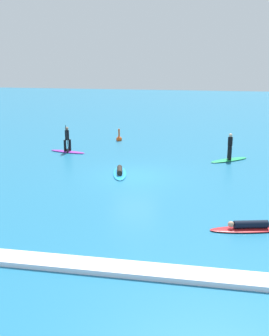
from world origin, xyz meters
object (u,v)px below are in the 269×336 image
surfer_on_red_board (249,227)px  marker_buoy (119,139)px  surfer_on_purple_board (67,146)px  surfer_on_green_board (229,154)px  surfer_on_blue_board (120,172)px

surfer_on_red_board → marker_buoy: 18.80m
surfer_on_purple_board → marker_buoy: bearing=71.9°
surfer_on_red_board → marker_buoy: marker_buoy is taller
surfer_on_red_board → marker_buoy: size_ratio=3.00×
surfer_on_red_board → marker_buoy: bearing=-74.7°
surfer_on_red_board → surfer_on_green_board: (-0.40, 11.41, 0.28)m
surfer_on_purple_board → surfer_on_green_board: 11.40m
surfer_on_green_board → surfer_on_blue_board: (-6.48, -4.41, -0.30)m
surfer_on_green_board → surfer_on_purple_board: bearing=-39.6°
surfer_on_red_board → surfer_on_purple_board: size_ratio=1.16×
surfer_on_red_board → surfer_on_blue_board: size_ratio=1.07×
surfer_on_purple_board → surfer_on_blue_board: bearing=-32.1°
surfer_on_purple_board → marker_buoy: surfer_on_purple_board is taller
marker_buoy → surfer_on_red_board: bearing=-61.3°
surfer_on_purple_board → surfer_on_green_board: size_ratio=1.03×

